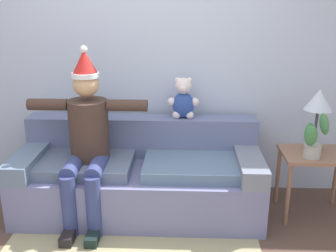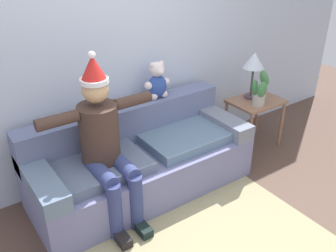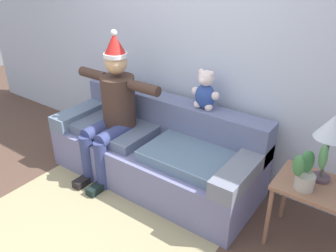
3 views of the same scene
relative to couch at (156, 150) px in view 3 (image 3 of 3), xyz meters
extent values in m
plane|color=brown|center=(0.00, -1.04, -0.32)|extent=(10.00, 10.00, 0.00)
cube|color=silver|center=(0.00, 0.51, 1.03)|extent=(7.00, 0.10, 2.70)
cube|color=slate|center=(0.00, -0.05, -0.11)|extent=(2.15, 0.86, 0.43)
cube|color=slate|center=(0.00, 0.26, 0.30)|extent=(2.15, 0.24, 0.38)
cube|color=slate|center=(-0.97, -0.05, 0.18)|extent=(0.22, 0.86, 0.16)
cube|color=slate|center=(0.97, -0.05, 0.18)|extent=(0.22, 0.86, 0.16)
cube|color=slate|center=(-0.48, -0.10, 0.16)|extent=(0.86, 0.60, 0.10)
cube|color=slate|center=(0.48, -0.10, 0.16)|extent=(0.86, 0.60, 0.10)
cylinder|color=#432F27|center=(-0.42, -0.07, 0.47)|extent=(0.34, 0.34, 0.52)
sphere|color=tan|center=(-0.42, -0.07, 0.87)|extent=(0.22, 0.22, 0.22)
cylinder|color=white|center=(-0.42, -0.07, 0.94)|extent=(0.23, 0.23, 0.04)
cone|color=red|center=(-0.42, -0.07, 1.05)|extent=(0.21, 0.21, 0.20)
sphere|color=white|center=(-0.42, -0.07, 1.15)|extent=(0.06, 0.06, 0.06)
cylinder|color=navy|center=(-0.52, -0.27, 0.21)|extent=(0.14, 0.40, 0.14)
cylinder|color=navy|center=(-0.52, -0.47, -0.06)|extent=(0.13, 0.13, 0.53)
cube|color=black|center=(-0.52, -0.55, -0.28)|extent=(0.10, 0.24, 0.08)
cylinder|color=navy|center=(-0.32, -0.27, 0.21)|extent=(0.14, 0.40, 0.14)
cylinder|color=navy|center=(-0.32, -0.47, -0.06)|extent=(0.13, 0.13, 0.53)
cube|color=black|center=(-0.32, -0.55, -0.28)|extent=(0.10, 0.24, 0.08)
cylinder|color=#432F27|center=(-0.76, -0.07, 0.69)|extent=(0.34, 0.10, 0.10)
cylinder|color=#432F27|center=(-0.08, -0.07, 0.69)|extent=(0.34, 0.10, 0.10)
ellipsoid|color=#2C4999|center=(0.39, 0.26, 0.61)|extent=(0.20, 0.16, 0.24)
sphere|color=silver|center=(0.39, 0.26, 0.79)|extent=(0.15, 0.15, 0.15)
sphere|color=silver|center=(0.39, 0.20, 0.78)|extent=(0.07, 0.07, 0.07)
sphere|color=silver|center=(0.34, 0.26, 0.84)|extent=(0.05, 0.05, 0.05)
sphere|color=silver|center=(0.44, 0.26, 0.84)|extent=(0.05, 0.05, 0.05)
sphere|color=silver|center=(0.28, 0.26, 0.64)|extent=(0.08, 0.08, 0.08)
sphere|color=silver|center=(0.33, 0.23, 0.52)|extent=(0.08, 0.08, 0.08)
sphere|color=silver|center=(0.49, 0.26, 0.64)|extent=(0.08, 0.08, 0.08)
sphere|color=silver|center=(0.45, 0.23, 0.52)|extent=(0.08, 0.08, 0.08)
cube|color=#92674D|center=(1.55, -0.03, 0.25)|extent=(0.59, 0.45, 0.03)
cylinder|color=#92674D|center=(1.29, -0.23, -0.04)|extent=(0.04, 0.04, 0.56)
cylinder|color=#92674D|center=(1.29, 0.16, -0.04)|extent=(0.04, 0.04, 0.56)
cylinder|color=#4E3D48|center=(1.55, 0.06, 0.28)|extent=(0.14, 0.14, 0.03)
cylinder|color=#464A43|center=(1.55, 0.06, 0.46)|extent=(0.02, 0.02, 0.33)
cone|color=silver|center=(1.55, 0.06, 0.72)|extent=(0.24, 0.24, 0.18)
cylinder|color=#B0ACA0|center=(1.48, -0.13, 0.33)|extent=(0.14, 0.14, 0.12)
ellipsoid|color=#457E47|center=(1.56, -0.11, 0.56)|extent=(0.10, 0.17, 0.20)
ellipsoid|color=#3A7A42|center=(1.45, -0.08, 0.46)|extent=(0.12, 0.12, 0.20)
ellipsoid|color=#407F44|center=(1.43, -0.21, 0.49)|extent=(0.12, 0.13, 0.19)
cube|color=tan|center=(0.00, -1.03, -0.32)|extent=(2.02, 1.32, 0.01)
camera|label=1|loc=(0.40, -3.27, 1.57)|focal=42.36mm
camera|label=2|loc=(-1.53, -2.69, 2.00)|focal=39.89mm
camera|label=3|loc=(1.87, -2.38, 1.85)|focal=36.82mm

